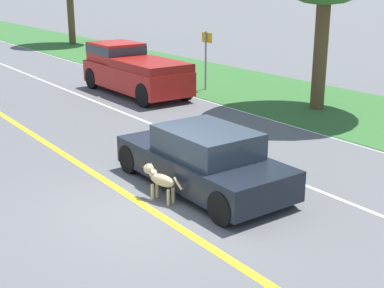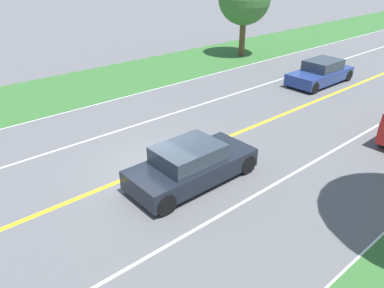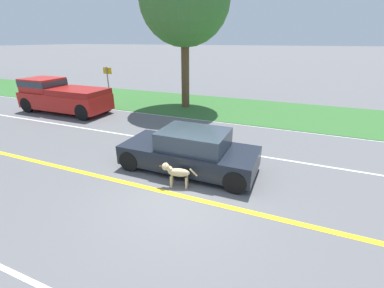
{
  "view_description": "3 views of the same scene",
  "coord_description": "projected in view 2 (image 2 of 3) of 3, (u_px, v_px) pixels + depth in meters",
  "views": [
    {
      "loc": [
        -5.09,
        -8.49,
        4.42
      ],
      "look_at": [
        1.18,
        0.19,
        1.11
      ],
      "focal_mm": 50.0,
      "sensor_mm": 36.0,
      "label": 1
    },
    {
      "loc": [
        9.57,
        -6.56,
        6.79
      ],
      "look_at": [
        1.29,
        0.58,
        1.2
      ],
      "focal_mm": 35.0,
      "sensor_mm": 36.0,
      "label": 2
    },
    {
      "loc": [
        -5.46,
        -2.67,
        4.02
      ],
      "look_at": [
        1.42,
        0.18,
        0.98
      ],
      "focal_mm": 24.0,
      "sensor_mm": 36.0,
      "label": 3
    }
  ],
  "objects": [
    {
      "name": "ground_plane",
      "position": [
        156.0,
        166.0,
        13.36
      ],
      "size": [
        400.0,
        400.0,
        0.0
      ],
      "primitive_type": "plane",
      "color": "#5B5B5E"
    },
    {
      "name": "centre_divider_line",
      "position": [
        156.0,
        166.0,
        13.36
      ],
      "size": [
        0.18,
        160.0,
        0.01
      ],
      "primitive_type": "cube",
      "color": "yellow",
      "rests_on": "ground"
    },
    {
      "name": "lane_edge_line_right",
      "position": [
        334.0,
        283.0,
        8.64
      ],
      "size": [
        0.14,
        160.0,
        0.01
      ],
      "primitive_type": "cube",
      "color": "white",
      "rests_on": "ground"
    },
    {
      "name": "lane_edge_line_left",
      "position": [
        71.0,
        111.0,
        18.08
      ],
      "size": [
        0.14,
        160.0,
        0.01
      ],
      "primitive_type": "cube",
      "color": "white",
      "rests_on": "ground"
    },
    {
      "name": "lane_dash_same_dir",
      "position": [
        226.0,
        212.0,
        11.0
      ],
      "size": [
        0.1,
        160.0,
        0.01
      ],
      "primitive_type": "cube",
      "color": "white",
      "rests_on": "ground"
    },
    {
      "name": "lane_dash_oncoming",
      "position": [
        107.0,
        134.0,
        15.72
      ],
      "size": [
        0.1,
        160.0,
        0.01
      ],
      "primitive_type": "cube",
      "color": "white",
      "rests_on": "ground"
    },
    {
      "name": "grass_verge_left",
      "position": [
        47.0,
        94.0,
        20.1
      ],
      "size": [
        6.0,
        160.0,
        0.03
      ],
      "primitive_type": "cube",
      "color": "#33662D",
      "rests_on": "ground"
    },
    {
      "name": "ego_car",
      "position": [
        191.0,
        165.0,
        12.19
      ],
      "size": [
        1.88,
        4.39,
        1.37
      ],
      "color": "black",
      "rests_on": "ground"
    },
    {
      "name": "dog",
      "position": [
        169.0,
        156.0,
        13.03
      ],
      "size": [
        0.41,
        1.12,
        0.76
      ],
      "rotation": [
        0.0,
        0.0,
        0.25
      ],
      "color": "#D1B784",
      "rests_on": "ground"
    },
    {
      "name": "oncoming_car",
      "position": [
        321.0,
        73.0,
        21.57
      ],
      "size": [
        1.83,
        4.38,
        1.36
      ],
      "rotation": [
        0.0,
        0.0,
        3.14
      ],
      "color": "navy",
      "rests_on": "ground"
    }
  ]
}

